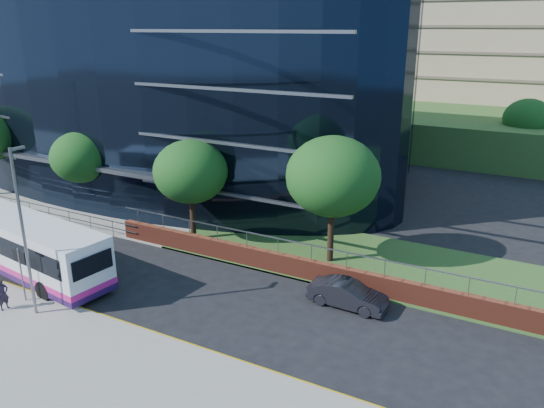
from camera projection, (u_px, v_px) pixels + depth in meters
The scene contains 14 objects.
far_forecourt at pixel (74, 201), 41.59m from camera, with size 50.00×8.00×0.10m, color gray.
grass_verge at pixel (477, 284), 28.13m from camera, with size 36.00×8.00×0.12m, color #2D511E.
glass_office at pixel (168, 87), 46.37m from camera, with size 44.00×23.10×16.00m.
retaining_wall at pixel (383, 287), 26.66m from camera, with size 34.00×0.40×2.11m.
guard_railings at pixel (11, 202), 38.91m from camera, with size 24.00×0.05×1.10m.
street_sign at pixel (20, 263), 25.71m from camera, with size 0.85×0.09×2.80m.
tree_far_b at pixel (81, 157), 37.66m from camera, with size 4.29×4.29×6.05m.
tree_far_c at pixel (190, 172), 32.66m from camera, with size 4.62×4.62×6.51m.
tree_far_d at pixel (333, 176), 29.25m from camera, with size 5.28×5.28×7.44m.
tree_dist_e at pixel (528, 119), 50.90m from camera, with size 4.62×4.62×6.51m.
streetlight_east at pixel (23, 229), 23.81m from camera, with size 0.15×0.77×8.00m.
city_bus at pixel (26, 246), 28.81m from camera, with size 12.13×4.21×3.22m.
parked_car at pixel (348, 294), 25.84m from camera, with size 1.37×3.92×1.29m, color black.
pedestrian at pixel (3, 294), 25.26m from camera, with size 0.57×0.38×1.57m, color #241B29.
Camera 1 is at (26.38, -16.43, 13.11)m, focal length 35.00 mm.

